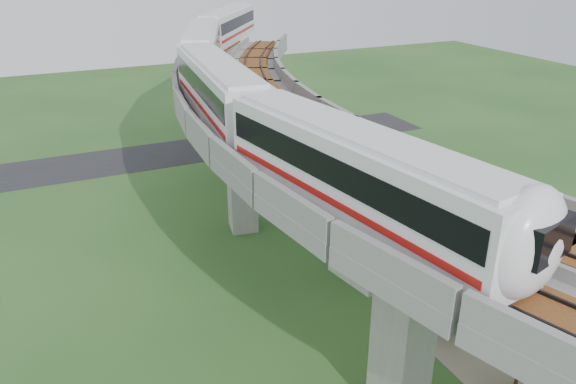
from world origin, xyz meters
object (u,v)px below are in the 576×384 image
Objects in this scene: metro_train at (238,66)px; car_dark at (421,226)px; car_red at (559,285)px; car_white at (513,311)px.

car_dark is at bearing -37.77° from metro_train.
metro_train is 13.06× the size of car_dark.
car_dark is (11.24, -8.71, -11.60)m from metro_train.
metro_train is 18.35m from car_dark.
car_red is 10.61m from car_dark.
car_red is at bearing -52.66° from metro_train.
car_red is (4.97, 1.06, -0.12)m from car_white.
car_white is 5.08m from car_red.
car_white is (9.41, -19.90, -11.59)m from metro_train.
car_white reaches higher than car_dark.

